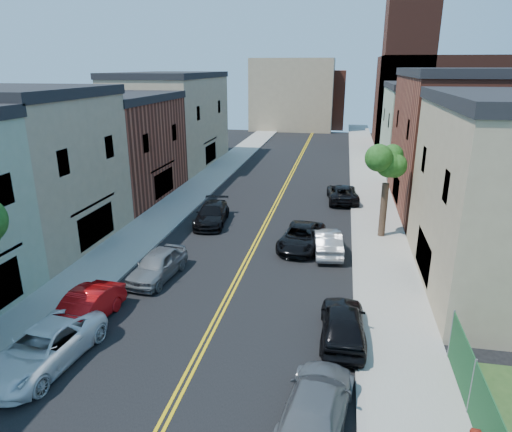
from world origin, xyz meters
The scene contains 22 objects.
sidewalk_left centered at (-7.90, 40.00, 0.07)m, with size 3.20×100.00×0.15m, color gray.
sidewalk_right centered at (7.90, 40.00, 0.07)m, with size 3.20×100.00×0.15m, color gray.
curb_left centered at (-6.15, 40.00, 0.07)m, with size 0.30×100.00×0.15m, color gray.
curb_right centered at (6.15, 40.00, 0.07)m, with size 0.30×100.00×0.15m, color gray.
bldg_left_tan_near centered at (-14.00, 25.00, 4.50)m, with size 9.00×10.00×9.00m, color #998466.
bldg_left_brick centered at (-14.00, 36.00, 4.00)m, with size 9.00×12.00×8.00m, color brown.
bldg_left_tan_far centered at (-14.00, 50.00, 4.75)m, with size 9.00×16.00×9.50m, color #998466.
bldg_right_brick centered at (14.00, 38.00, 5.00)m, with size 9.00×14.00×10.00m, color brown.
bldg_right_palegrn centered at (14.00, 52.00, 4.25)m, with size 9.00×12.00×8.50m, color gray.
church centered at (16.33, 67.07, 7.24)m, with size 16.20×14.20×22.60m.
backdrop_left centered at (-4.00, 82.00, 6.00)m, with size 14.00×8.00×12.00m, color #998466.
backdrop_center centered at (0.00, 86.00, 5.00)m, with size 10.00×8.00×10.00m, color brown.
tree_right_far centered at (7.92, 30.01, 5.76)m, with size 4.40×4.40×8.03m.
red_sedan centered at (-5.50, 16.67, 0.73)m, with size 1.55×4.45×1.47m, color red.
white_pickup centered at (-5.50, 13.84, 0.73)m, with size 2.42×5.26×1.46m, color white.
grey_car_left centered at (-4.18, 21.60, 0.76)m, with size 1.79×4.44×1.51m, color slate.
black_car_left centered at (-3.80, 30.57, 0.72)m, with size 2.03×4.99×1.45m, color black.
grey_car_right centered at (4.74, 12.82, 0.70)m, with size 1.97×4.84×1.41m, color #56595D.
black_car_right centered at (5.50, 17.63, 0.77)m, with size 1.82×4.53×1.54m, color black.
silver_car_right centered at (4.50, 26.70, 0.73)m, with size 1.54×4.41×1.45m, color #94969B.
dark_car_right_far centered at (5.29, 38.03, 0.71)m, with size 2.35×5.11×1.42m, color black.
black_suv_lane centered at (2.89, 27.28, 0.70)m, with size 2.31×5.01×1.39m, color black.
Camera 1 is at (5.04, 1.10, 10.74)m, focal length 31.77 mm.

